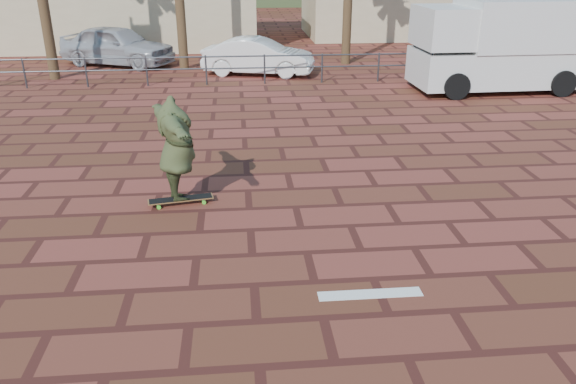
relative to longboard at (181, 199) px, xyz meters
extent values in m
plane|color=maroon|center=(2.06, -1.98, -0.09)|extent=(120.00, 120.00, 0.00)
cube|color=white|center=(2.76, -3.18, -0.09)|extent=(1.40, 0.22, 0.01)
cylinder|color=#47494F|center=(-5.94, 10.02, 0.41)|extent=(0.06, 0.06, 1.00)
cylinder|color=#47494F|center=(-3.94, 10.02, 0.41)|extent=(0.06, 0.06, 1.00)
cylinder|color=#47494F|center=(-1.94, 10.02, 0.41)|extent=(0.06, 0.06, 1.00)
cylinder|color=#47494F|center=(0.06, 10.02, 0.41)|extent=(0.06, 0.06, 1.00)
cylinder|color=#47494F|center=(2.06, 10.02, 0.41)|extent=(0.06, 0.06, 1.00)
cylinder|color=#47494F|center=(4.06, 10.02, 0.41)|extent=(0.06, 0.06, 1.00)
cylinder|color=#47494F|center=(6.06, 10.02, 0.41)|extent=(0.06, 0.06, 1.00)
cylinder|color=#47494F|center=(8.06, 10.02, 0.41)|extent=(0.06, 0.06, 1.00)
cylinder|color=#47494F|center=(10.06, 10.02, 0.41)|extent=(0.06, 0.06, 1.00)
cylinder|color=#47494F|center=(12.06, 10.02, 0.41)|extent=(0.06, 0.06, 1.00)
cylinder|color=#47494F|center=(2.06, 10.02, 0.86)|extent=(24.00, 0.05, 0.05)
cylinder|color=#47494F|center=(2.06, 10.02, 0.46)|extent=(24.00, 0.05, 0.05)
cube|color=beige|center=(-3.94, 20.02, 1.91)|extent=(12.00, 7.00, 4.00)
cube|color=olive|center=(0.00, 0.00, 0.01)|extent=(1.19, 0.46, 0.02)
cube|color=black|center=(0.00, 0.00, 0.02)|extent=(1.14, 0.43, 0.00)
cube|color=silver|center=(-0.39, -0.07, -0.02)|extent=(0.10, 0.20, 0.03)
cube|color=silver|center=(0.39, 0.07, -0.02)|extent=(0.10, 0.20, 0.03)
cylinder|color=#58DA2E|center=(-0.37, -0.19, -0.06)|extent=(0.08, 0.04, 0.07)
cylinder|color=#58DA2E|center=(-0.42, 0.04, -0.06)|extent=(0.08, 0.04, 0.07)
cylinder|color=#58DA2E|center=(0.42, -0.04, -0.06)|extent=(0.08, 0.04, 0.07)
cylinder|color=#58DA2E|center=(0.37, 0.19, -0.06)|extent=(0.08, 0.04, 0.07)
imported|color=#3D4726|center=(0.00, 0.00, 0.97)|extent=(1.32, 2.41, 1.89)
cube|color=silver|center=(9.64, 8.35, 0.68)|extent=(5.59, 2.40, 1.13)
cube|color=silver|center=(10.36, 8.37, 2.01)|extent=(4.16, 2.46, 1.54)
cube|color=silver|center=(7.69, 8.30, 1.96)|extent=(1.70, 2.30, 1.23)
cube|color=black|center=(7.03, 8.28, 1.50)|extent=(0.11, 1.74, 0.67)
cylinder|color=black|center=(7.82, 7.23, 0.32)|extent=(0.83, 0.31, 0.82)
cylinder|color=black|center=(7.77, 9.38, 0.32)|extent=(0.83, 0.31, 0.82)
cylinder|color=black|center=(11.31, 7.32, 0.32)|extent=(0.83, 0.31, 0.82)
cylinder|color=black|center=(11.25, 9.47, 0.32)|extent=(0.83, 0.31, 0.82)
imported|color=#B3B4BA|center=(-3.63, 14.02, 0.69)|extent=(4.97, 3.62, 1.57)
imported|color=white|center=(1.91, 11.61, 0.57)|extent=(4.28, 2.43, 1.33)
cylinder|color=gray|center=(11.16, 10.02, 1.00)|extent=(0.06, 0.06, 2.18)
cube|color=#193FB2|center=(11.16, 10.02, 1.89)|extent=(0.45, 0.10, 0.45)
camera|label=1|loc=(1.08, -9.40, 4.11)|focal=35.00mm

